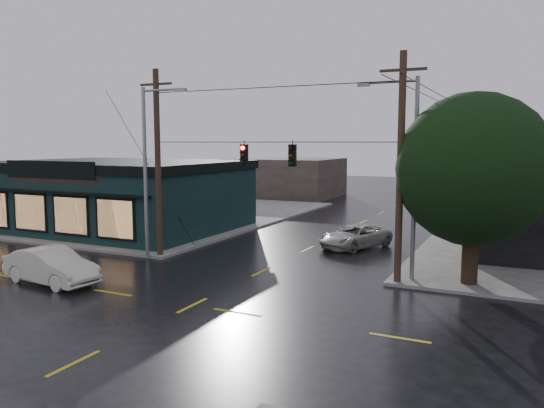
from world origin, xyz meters
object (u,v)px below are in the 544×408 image
at_px(utility_pole_nw, 160,257).
at_px(suv_silver, 355,236).
at_px(sedan_cream, 51,266).
at_px(utility_pole_ne, 397,284).
at_px(corner_tree, 474,170).

distance_m(utility_pole_nw, suv_silver, 11.48).
relative_size(sedan_cream, suv_silver, 0.99).
distance_m(utility_pole_ne, sedan_cream, 15.46).
xyz_separation_m(utility_pole_ne, suv_silver, (-4.10, 7.21, 0.68)).
relative_size(corner_tree, sedan_cream, 1.71).
bearing_deg(utility_pole_ne, suv_silver, 119.59).
xyz_separation_m(sedan_cream, suv_silver, (9.90, 13.74, -0.12)).
distance_m(utility_pole_nw, sedan_cream, 6.65).
relative_size(utility_pole_ne, sedan_cream, 2.09).
xyz_separation_m(utility_pole_nw, sedan_cream, (-1.00, -6.52, 0.80)).
distance_m(corner_tree, sedan_cream, 19.00).
xyz_separation_m(utility_pole_nw, utility_pole_ne, (13.00, 0.00, 0.00)).
height_order(corner_tree, suv_silver, corner_tree).
height_order(corner_tree, utility_pole_ne, corner_tree).
bearing_deg(corner_tree, sedan_cream, -156.04).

